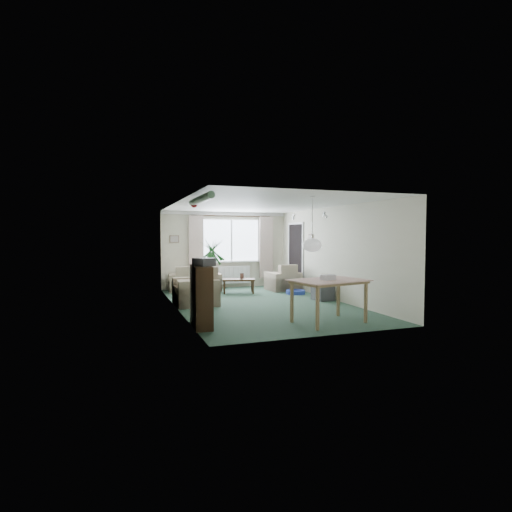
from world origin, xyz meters
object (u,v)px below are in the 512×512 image
object	(u,v)px
dining_table	(329,302)
tv_cube	(323,292)
coffee_table	(238,286)
sofa	(195,278)
armchair_corner	(283,277)
houseplant	(212,270)
pet_bed	(296,292)
armchair_left	(195,286)
bookshelf	(201,296)

from	to	relation	value
dining_table	tv_cube	world-z (taller)	dining_table
coffee_table	sofa	bearing A→B (deg)	143.58
sofa	tv_cube	size ratio (longest dim) A/B	3.22
sofa	armchair_corner	world-z (taller)	armchair_corner
coffee_table	houseplant	world-z (taller)	houseplant
pet_bed	dining_table	bearing A→B (deg)	-105.44
armchair_left	coffee_table	distance (m)	2.18
bookshelf	dining_table	size ratio (longest dim) A/B	0.87
coffee_table	houseplant	bearing A→B (deg)	-128.37
bookshelf	tv_cube	distance (m)	4.02
bookshelf	pet_bed	distance (m)	4.58
armchair_left	houseplant	world-z (taller)	houseplant
sofa	bookshelf	world-z (taller)	bookshelf
sofa	dining_table	size ratio (longest dim) A/B	1.18
bookshelf	houseplant	xyz separation A→B (m)	(0.78, 2.43, 0.24)
armchair_corner	houseplant	bearing A→B (deg)	26.66
sofa	tv_cube	xyz separation A→B (m)	(2.77, -2.77, -0.16)
bookshelf	dining_table	xyz separation A→B (m)	(2.36, -0.49, -0.16)
houseplant	pet_bed	world-z (taller)	houseplant
armchair_left	pet_bed	bearing A→B (deg)	103.36
tv_cube	sofa	bearing A→B (deg)	130.72
houseplant	armchair_corner	bearing A→B (deg)	30.18
armchair_corner	coffee_table	size ratio (longest dim) A/B	0.97
coffee_table	houseplant	distance (m)	1.87
armchair_left	bookshelf	bearing A→B (deg)	-9.58
bookshelf	pet_bed	xyz separation A→B (m)	(3.35, 3.09, -0.51)
armchair_corner	armchair_left	size ratio (longest dim) A/B	0.87
armchair_corner	bookshelf	xyz separation A→B (m)	(-3.32, -3.91, 0.16)
sofa	tv_cube	distance (m)	3.92
tv_cube	pet_bed	distance (m)	1.24
armchair_corner	tv_cube	xyz separation A→B (m)	(0.22, -2.03, -0.18)
houseplant	pet_bed	bearing A→B (deg)	14.32
houseplant	dining_table	size ratio (longest dim) A/B	1.25
sofa	houseplant	world-z (taller)	houseplant
armchair_left	pet_bed	xyz separation A→B (m)	(3.01, 0.78, -0.40)
armchair_corner	pet_bed	world-z (taller)	armchair_corner
armchair_corner	bookshelf	distance (m)	5.13
armchair_corner	houseplant	world-z (taller)	houseplant
coffee_table	tv_cube	xyz separation A→B (m)	(1.66, -1.95, 0.01)
coffee_table	tv_cube	distance (m)	2.56
armchair_corner	bookshelf	size ratio (longest dim) A/B	0.80
houseplant	tv_cube	world-z (taller)	houseplant
armchair_corner	coffee_table	xyz separation A→B (m)	(-1.44, -0.08, -0.19)
coffee_table	bookshelf	bearing A→B (deg)	-116.18
houseplant	tv_cube	size ratio (longest dim) A/B	3.42
houseplant	tv_cube	bearing A→B (deg)	-11.42
bookshelf	dining_table	bearing A→B (deg)	-8.08
houseplant	dining_table	world-z (taller)	houseplant
coffee_table	dining_table	world-z (taller)	dining_table
armchair_corner	dining_table	size ratio (longest dim) A/B	0.69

